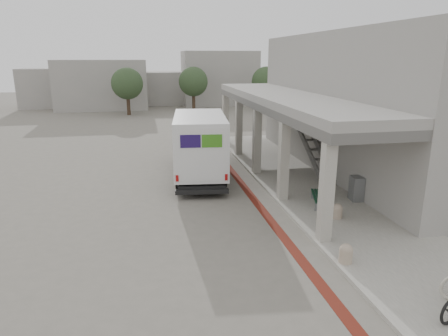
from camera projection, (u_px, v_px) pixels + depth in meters
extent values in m
plane|color=#676258|center=(236.00, 209.00, 15.82)|extent=(120.00, 120.00, 0.00)
cube|color=#5F1D13|center=(248.00, 191.00, 17.90)|extent=(0.35, 40.00, 0.01)
cube|color=gray|center=(330.00, 201.00, 16.55)|extent=(4.40, 28.00, 0.12)
cube|color=gray|center=(356.00, 103.00, 20.50)|extent=(4.30, 17.00, 7.00)
cube|color=#595854|center=(287.00, 105.00, 19.80)|extent=(3.40, 16.90, 0.35)
cube|color=gray|center=(287.00, 98.00, 19.71)|extent=(3.40, 16.90, 0.35)
cube|color=gray|center=(102.00, 85.00, 45.72)|extent=(10.00, 6.00, 5.50)
cube|color=gray|center=(163.00, 88.00, 51.01)|extent=(8.00, 6.00, 4.00)
cube|color=gray|center=(219.00, 78.00, 50.08)|extent=(9.00, 6.00, 6.50)
cube|color=gray|center=(53.00, 88.00, 47.58)|extent=(7.00, 5.00, 4.50)
cylinder|color=#38281C|center=(128.00, 103.00, 41.03)|extent=(0.36, 0.36, 2.40)
sphere|color=#273820|center=(127.00, 84.00, 40.49)|extent=(3.20, 3.20, 3.20)
cylinder|color=#38281C|center=(194.00, 100.00, 44.22)|extent=(0.36, 0.36, 2.40)
sphere|color=#273820|center=(193.00, 82.00, 43.68)|extent=(3.20, 3.20, 3.20)
cylinder|color=#38281C|center=(266.00, 99.00, 44.76)|extent=(0.36, 0.36, 2.40)
sphere|color=#273820|center=(266.00, 81.00, 44.23)|extent=(3.20, 3.20, 3.20)
cube|color=black|center=(200.00, 168.00, 20.15)|extent=(2.81, 7.04, 0.29)
cube|color=silver|center=(200.00, 142.00, 18.90)|extent=(2.90, 5.32, 2.54)
cube|color=silver|center=(199.00, 132.00, 22.18)|extent=(2.54, 2.11, 2.25)
cube|color=silver|center=(198.00, 143.00, 23.39)|extent=(2.20, 0.82, 0.78)
cube|color=black|center=(198.00, 121.00, 22.78)|extent=(2.19, 0.71, 1.03)
cube|color=black|center=(202.00, 192.00, 16.78)|extent=(2.26, 0.49, 0.18)
cube|color=#20104B|center=(175.00, 131.00, 19.34)|extent=(0.17, 1.36, 0.73)
cube|color=#377D1B|center=(174.00, 137.00, 17.93)|extent=(0.17, 1.36, 0.73)
cube|color=#20104B|center=(190.00, 141.00, 16.23)|extent=(0.83, 0.12, 0.54)
cube|color=#377D1B|center=(212.00, 141.00, 16.30)|extent=(0.83, 0.12, 0.54)
cylinder|color=black|center=(181.00, 156.00, 22.50)|extent=(0.37, 0.91, 0.88)
cylinder|color=black|center=(217.00, 155.00, 22.66)|extent=(0.37, 0.91, 0.88)
cylinder|color=black|center=(179.00, 179.00, 18.18)|extent=(0.37, 0.91, 0.88)
cylinder|color=black|center=(223.00, 178.00, 18.34)|extent=(0.37, 0.91, 0.88)
cube|color=slate|center=(319.00, 207.00, 15.22)|extent=(0.36, 0.18, 0.35)
cube|color=slate|center=(315.00, 195.00, 16.55)|extent=(0.36, 0.18, 0.35)
cube|color=#113422|center=(314.00, 196.00, 15.85)|extent=(0.59, 1.62, 0.04)
cube|color=#113422|center=(318.00, 196.00, 15.84)|extent=(0.59, 1.62, 0.04)
cube|color=#113422|center=(321.00, 196.00, 15.82)|extent=(0.59, 1.62, 0.04)
cylinder|color=tan|center=(346.00, 256.00, 11.41)|extent=(0.38, 0.38, 0.38)
sphere|color=tan|center=(346.00, 250.00, 11.36)|extent=(0.38, 0.38, 0.38)
cylinder|color=gray|center=(337.00, 213.00, 14.57)|extent=(0.37, 0.37, 0.37)
sphere|color=gray|center=(337.00, 208.00, 14.52)|extent=(0.37, 0.37, 0.37)
cube|color=slate|center=(356.00, 188.00, 16.31)|extent=(0.52, 0.65, 1.00)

